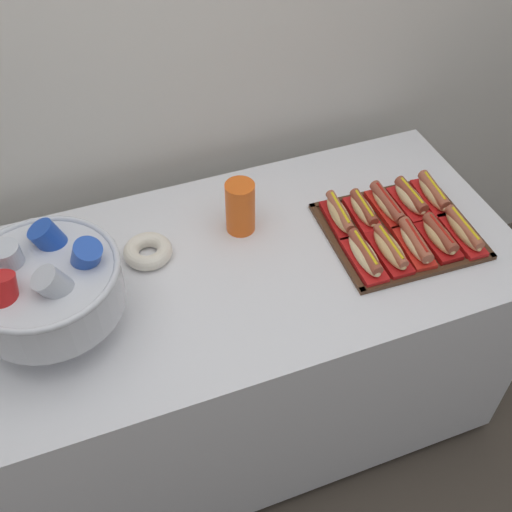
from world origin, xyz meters
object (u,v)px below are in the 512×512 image
Objects in this scene: hot_dog_3 at (439,237)px; hot_dog_5 at (339,215)px; buffet_table at (235,344)px; hot_dog_4 at (463,231)px; hot_dog_7 at (387,205)px; cup_stack at (240,207)px; hot_dog_6 at (363,211)px; serving_tray at (399,231)px; hot_dog_9 at (433,194)px; donut at (148,251)px; hot_dog_2 at (415,243)px; hot_dog_1 at (390,250)px; punch_bowl at (46,285)px; hot_dog_8 at (410,199)px; hot_dog_0 at (364,256)px.

hot_dog_5 is at bearing 141.61° from hot_dog_3.
buffet_table is 8.62× the size of hot_dog_4.
cup_stack is at bearing 167.45° from hot_dog_7.
cup_stack is (-0.56, 0.26, 0.04)m from hot_dog_4.
hot_dog_4 is (0.63, -0.14, 0.40)m from buffet_table.
hot_dog_6 and hot_dog_7 have the same top height.
serving_tray reaches higher than buffet_table.
hot_dog_9 is 1.35× the size of donut.
hot_dog_5 reaches higher than buffet_table.
hot_dog_4 is (0.15, -0.01, 0.00)m from hot_dog_2.
hot_dog_2 is 0.49m from cup_stack.
hot_dog_4 reaches higher than serving_tray.
hot_dog_3 is at bearing -116.58° from hot_dog_9.
hot_dog_5 is at bearing 6.45° from buffet_table.
donut is at bearing 162.35° from hot_dog_3.
hot_dog_5 is (0.34, 0.04, 0.40)m from buffet_table.
hot_dog_1 is 0.98× the size of hot_dog_9.
hot_dog_7 is at bearing 4.63° from punch_bowl.
buffet_table is 0.63m from hot_dog_7.
cup_stack is at bearing 154.83° from hot_dog_4.
hot_dog_4 is at bearing -30.95° from hot_dog_5.
hot_dog_3 is 1.00× the size of hot_dog_8.
hot_dog_3 is at bearing -13.64° from buffet_table.
hot_dog_3 is 1.20× the size of donut.
cup_stack is 1.19× the size of donut.
hot_dog_2 reaches higher than serving_tray.
hot_dog_9 is at bearing -2.14° from hot_dog_6.
hot_dog_3 is 0.18m from hot_dog_7.
serving_tray is at bearing 26.67° from hot_dog_0.
punch_bowl is at bearing 174.68° from hot_dog_2.
buffet_table is 10.04× the size of cup_stack.
hot_dog_1 reaches higher than buffet_table.
hot_dog_2 is at bearing -92.14° from serving_tray.
punch_bowl reaches higher than hot_dog_0.
hot_dog_7 is at bearing 177.86° from hot_dog_9.
punch_bowl reaches higher than hot_dog_1.
hot_dog_5 is 0.23m from hot_dog_8.
hot_dog_5 is (-0.15, 0.09, 0.03)m from serving_tray.
hot_dog_3 is 0.08m from hot_dog_4.
hot_dog_2 is at bearing -32.13° from cup_stack.
hot_dog_1 is 1.02× the size of hot_dog_5.
hot_dog_0 is 0.98× the size of hot_dog_4.
punch_bowl reaches higher than hot_dog_7.
hot_dog_1 is 0.15m from hot_dog_3.
punch_bowl is (-0.95, -0.08, 0.11)m from hot_dog_7.
serving_tray is 2.32× the size of hot_dog_0.
buffet_table is 8.84× the size of hot_dog_9.
hot_dog_6 is at bearing 141.61° from hot_dog_4.
hot_dog_0 and hot_dog_3 have the same top height.
hot_dog_0 reaches higher than serving_tray.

